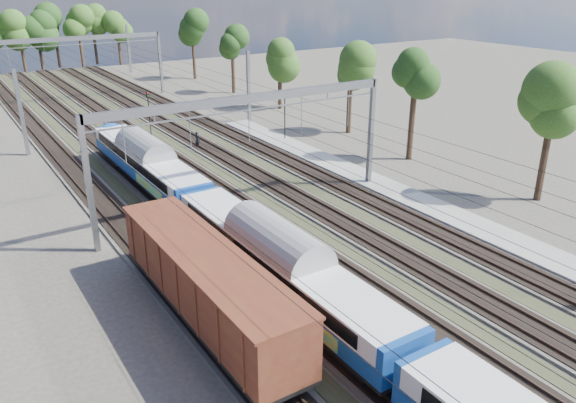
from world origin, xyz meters
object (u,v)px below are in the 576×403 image
signal_far (285,110)px  signal_near (149,109)px  emu_train (282,257)px  worker (197,140)px  freight_boxcar (206,283)px

signal_far → signal_near: bearing=133.6°
emu_train → signal_near: signal_near is taller
worker → freight_boxcar: bearing=132.1°
freight_boxcar → signal_far: size_ratio=2.88×
freight_boxcar → emu_train: bearing=0.7°
signal_near → signal_far: 14.80m
emu_train → signal_near: (5.55, 35.83, 0.69)m
freight_boxcar → signal_near: bearing=74.4°
freight_boxcar → worker: bearing=66.7°
worker → signal_near: signal_near is taller
worker → signal_near: (-2.73, 6.24, 2.39)m
signal_far → freight_boxcar: bearing=-138.2°
freight_boxcar → signal_far: 34.68m
emu_train → signal_far: bearing=57.2°
emu_train → worker: emu_train is taller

